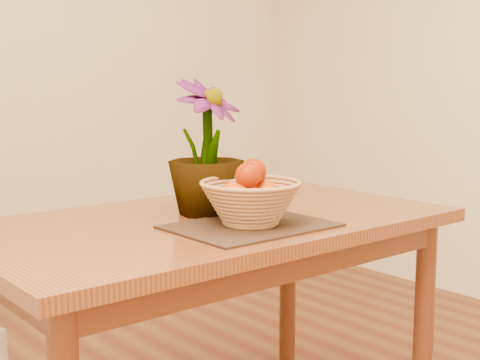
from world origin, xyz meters
TOP-DOWN VIEW (x-y plane):
  - table at (0.00, 0.30)m, footprint 1.40×0.80m
  - placemat at (-0.00, 0.12)m, footprint 0.43×0.32m
  - wicker_basket at (-0.00, 0.12)m, footprint 0.28×0.28m
  - orange_pile at (0.00, 0.12)m, footprint 0.19×0.19m
  - potted_plant at (0.01, 0.34)m, footprint 0.29×0.29m

SIDE VIEW (x-z plane):
  - table at x=0.00m, z-range 0.29..1.04m
  - placemat at x=0.00m, z-range 0.75..0.76m
  - wicker_basket at x=0.00m, z-range 0.76..0.87m
  - orange_pile at x=0.00m, z-range 0.80..0.93m
  - potted_plant at x=0.01m, z-range 0.75..1.16m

